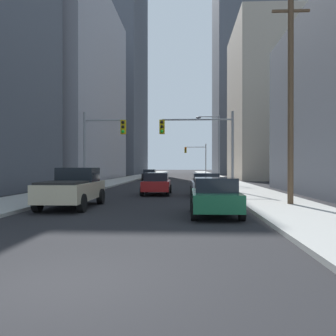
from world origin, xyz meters
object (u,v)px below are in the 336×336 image
Objects in this scene: pickup_truck_beige at (73,188)px; sedan_black at (150,175)px; traffic_signal_near_left at (102,139)px; traffic_signal_near_right at (200,137)px; sedan_red at (157,184)px; traffic_signal_far_right at (197,155)px; sedan_green at (215,196)px; sedan_silver at (206,185)px.

pickup_truck_beige is 34.38m from sedan_black.
traffic_signal_near_left is at bearing 95.11° from pickup_truck_beige.
sedan_red is at bearing -151.13° from traffic_signal_near_right.
traffic_signal_near_left and traffic_signal_near_right have the same top height.
traffic_signal_near_left is 39.66m from traffic_signal_far_right.
traffic_signal_near_right is at bearing -91.06° from traffic_signal_far_right.
traffic_signal_far_right is at bearing 63.93° from sedan_black.
pickup_truck_beige is 1.29× the size of sedan_green.
sedan_green is 14.83m from traffic_signal_near_left.
traffic_signal_near_left is (-7.52, 3.07, 3.24)m from sedan_silver.
sedan_silver is at bearing 45.15° from pickup_truck_beige.
pickup_truck_beige is 8.73m from sedan_red.
pickup_truck_beige is 1.28× the size of sedan_silver.
sedan_green and sedan_red have the same top height.
pickup_truck_beige is at bearing -98.31° from traffic_signal_far_right.
sedan_black is (-3.19, 26.30, 0.00)m from sedan_red.
sedan_green is at bearing -59.08° from traffic_signal_near_left.
sedan_silver is 28.45m from sedan_black.
sedan_silver is at bearing -90.62° from traffic_signal_far_right.
pickup_truck_beige reaches higher than sedan_red.
pickup_truck_beige is 7.08m from sedan_green.
pickup_truck_beige is 0.91× the size of traffic_signal_near_left.
traffic_signal_far_right is (0.45, 41.92, 3.28)m from sedan_silver.
sedan_green is at bearing -89.17° from traffic_signal_near_right.
traffic_signal_near_right reaches higher than pickup_truck_beige.
traffic_signal_near_left is at bearing 120.92° from sedan_green.
sedan_red is 40.83m from traffic_signal_far_right.
sedan_green is 9.34m from sedan_silver.
traffic_signal_near_left is at bearing -101.60° from traffic_signal_far_right.
traffic_signal_near_right and traffic_signal_far_right have the same top height.
traffic_signal_near_left is (-0.87, 9.75, 3.08)m from pickup_truck_beige.
pickup_truck_beige is 12.08m from traffic_signal_near_right.
sedan_green is 0.99× the size of sedan_silver.
traffic_signal_far_right is at bearing 78.40° from traffic_signal_near_left.
traffic_signal_near_left is at bearing 158.22° from sedan_red.
sedan_black is at bearing 96.91° from sedan_red.
sedan_black is at bearing 103.22° from sedan_silver.
sedan_silver is 4.55m from traffic_signal_near_right.
sedan_red is at bearing -83.09° from sedan_black.
pickup_truck_beige is at bearing -90.24° from sedan_black.
pickup_truck_beige reaches higher than sedan_black.
sedan_green is 1.00× the size of sedan_black.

